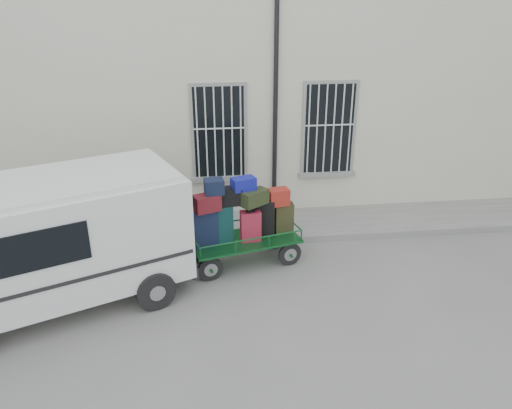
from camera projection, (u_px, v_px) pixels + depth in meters
name	position (u px, v px, depth m)	size (l,w,h in m)	color
ground	(249.00, 277.00, 10.19)	(80.00, 80.00, 0.00)	slate
building	(228.00, 82.00, 14.00)	(24.00, 5.15, 6.00)	beige
sidewalk	(240.00, 227.00, 12.16)	(24.00, 1.70, 0.15)	slate
luggage_cart	(241.00, 221.00, 10.29)	(2.71, 1.54, 2.01)	black
van	(47.00, 238.00, 8.76)	(5.21, 3.72, 2.44)	white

